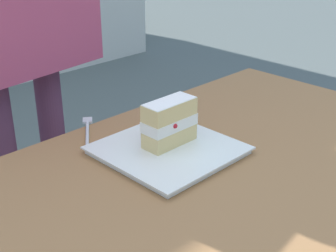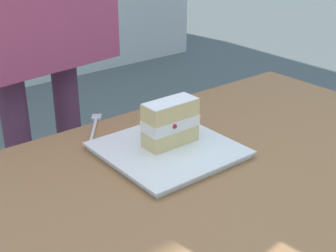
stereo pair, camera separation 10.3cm
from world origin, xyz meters
The scene contains 3 objects.
dessert_plate centered at (-0.17, -0.14, 0.75)m, with size 0.27×0.27×0.02m.
cake_slice centered at (-0.18, -0.15, 0.81)m, with size 0.12×0.07×0.10m.
dessert_fork centered at (-0.11, -0.36, 0.74)m, with size 0.11×0.15×0.01m.
Camera 2 is at (0.42, 0.59, 1.23)m, focal length 51.33 mm.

